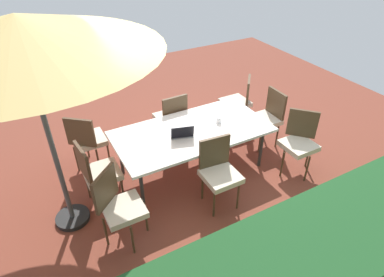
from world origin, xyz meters
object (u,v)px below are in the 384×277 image
Objects in this scene: chair_east at (97,171)px; chair_west at (267,116)px; chair_south at (171,116)px; laptop at (182,134)px; chair_northeast at (119,204)px; chair_southeast at (87,139)px; chair_north at (219,170)px; chair_northwest at (299,140)px; dining_table at (192,133)px; cup at (219,120)px; patio_umbrella at (19,34)px; chair_southwest at (239,100)px.

chair_east and chair_west have the same top height.
chair_south reaches higher than laptop.
chair_southeast is at bearing 47.77° from chair_northeast.
chair_north is (-1.42, 0.76, 0.00)m from chair_east.
chair_west is (-2.83, 0.78, 0.00)m from chair_southeast.
chair_northwest is at bearing 5.76° from chair_north.
chair_northeast is 2.81m from chair_northwest.
chair_southeast is 1.00× the size of chair_west.
dining_table is 0.47m from cup.
chair_east and chair_northeast have the same top height.
chair_east is 2.91m from chair_west.
laptop is (1.63, -0.69, 0.23)m from chair_northwest.
chair_west is (-1.46, -0.03, -0.14)m from dining_table.
patio_umbrella is 2.74× the size of chair_northwest.
chair_southwest is at bearing -141.26° from cup.
chair_southwest is at bearing -171.64° from chair_west.
patio_umbrella is 2.74× the size of chair_south.
dining_table is 6.03× the size of laptop.
chair_southeast is 1.00× the size of chair_north.
patio_umbrella is at bearing 166.76° from chair_north.
dining_table is 2.33× the size of chair_southwest.
chair_southeast is (1.37, -0.81, -0.14)m from dining_table.
chair_west is 1.00× the size of chair_northwest.
laptop is (-1.24, 0.05, 0.23)m from chair_east.
cup is at bearing 179.32° from dining_table.
chair_west is at bearing 150.50° from chair_south.
chair_east is (0.08, 0.83, 0.00)m from chair_southeast.
patio_umbrella is 3.86m from chair_northwest.
chair_northeast is at bearing 128.79° from chair_southeast.
dining_table is 2.58m from patio_umbrella.
chair_southeast is at bearing -162.36° from chair_northwest.
dining_table is 1.59m from chair_southeast.
patio_umbrella is 2.74× the size of chair_east.
dining_table is at bearing -95.80° from chair_east.
patio_umbrella is 2.74× the size of chair_north.
patio_umbrella is 1.95m from chair_east.
chair_southwest is at bearing 176.26° from chair_south.
chair_north is (-1.87, 0.62, -1.90)m from patio_umbrella.
patio_umbrella is at bearing 101.11° from chair_southeast.
chair_southwest is 1.00× the size of chair_northeast.
chair_southeast is at bearing -52.01° from chair_southwest.
chair_northeast and chair_west have the same top height.
chair_west is at bearing -26.49° from chair_northeast.
patio_umbrella reaches higher than chair_northeast.
patio_umbrella is at bearing 24.70° from chair_south.
patio_umbrella reaches higher than cup.
chair_east is at bearing 124.20° from chair_southeast.
dining_table is at bearing -161.18° from chair_northwest.
patio_umbrella is at bearing -85.29° from chair_west.
patio_umbrella reaches higher than chair_north.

